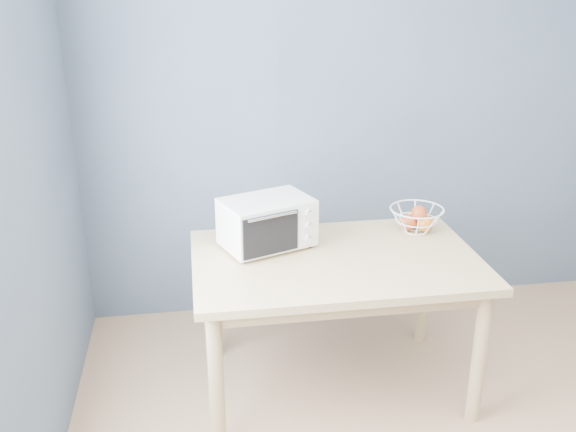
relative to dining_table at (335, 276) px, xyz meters
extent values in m
cube|color=slate|center=(0.67, 0.92, 0.65)|extent=(4.00, 0.01, 2.60)
cube|color=tan|center=(0.00, 0.00, 0.08)|extent=(1.40, 0.90, 0.04)
cylinder|color=tan|center=(-0.62, -0.37, -0.29)|extent=(0.07, 0.07, 0.71)
cylinder|color=tan|center=(0.62, -0.37, -0.29)|extent=(0.07, 0.07, 0.71)
cylinder|color=tan|center=(-0.62, 0.37, -0.29)|extent=(0.07, 0.07, 0.71)
cylinder|color=tan|center=(0.62, 0.37, -0.29)|extent=(0.07, 0.07, 0.71)
cube|color=silver|center=(-0.32, 0.18, 0.24)|extent=(0.51, 0.43, 0.24)
cube|color=black|center=(-0.37, 0.16, 0.23)|extent=(0.35, 0.33, 0.19)
cube|color=black|center=(-0.32, 0.02, 0.23)|extent=(0.28, 0.11, 0.20)
cylinder|color=silver|center=(-0.31, 0.00, 0.33)|extent=(0.25, 0.11, 0.01)
cube|color=silver|center=(-0.12, 0.10, 0.24)|extent=(0.11, 0.05, 0.22)
cylinder|color=black|center=(-0.45, 0.01, 0.11)|extent=(0.02, 0.02, 0.01)
cylinder|color=black|center=(-0.11, 0.14, 0.11)|extent=(0.02, 0.02, 0.01)
cylinder|color=black|center=(-0.53, 0.22, 0.11)|extent=(0.02, 0.02, 0.01)
cylinder|color=black|center=(-0.19, 0.35, 0.11)|extent=(0.02, 0.02, 0.01)
cylinder|color=silver|center=(-0.12, 0.09, 0.30)|extent=(0.05, 0.03, 0.04)
cylinder|color=silver|center=(-0.12, 0.09, 0.24)|extent=(0.05, 0.03, 0.04)
cylinder|color=silver|center=(-0.12, 0.09, 0.17)|extent=(0.05, 0.03, 0.04)
torus|color=silver|center=(0.49, 0.25, 0.23)|extent=(0.36, 0.36, 0.01)
torus|color=silver|center=(0.49, 0.25, 0.17)|extent=(0.28, 0.28, 0.01)
torus|color=silver|center=(0.49, 0.25, 0.11)|extent=(0.17, 0.17, 0.01)
sphere|color=red|center=(0.46, 0.26, 0.15)|extent=(0.09, 0.09, 0.09)
sphere|color=#C46A17|center=(0.54, 0.23, 0.15)|extent=(0.09, 0.09, 0.09)
sphere|color=#EBAD5B|center=(0.50, 0.31, 0.15)|extent=(0.09, 0.09, 0.09)
sphere|color=red|center=(0.51, 0.25, 0.21)|extent=(0.08, 0.08, 0.08)
camera|label=1|loc=(-0.68, -2.78, 1.43)|focal=40.00mm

